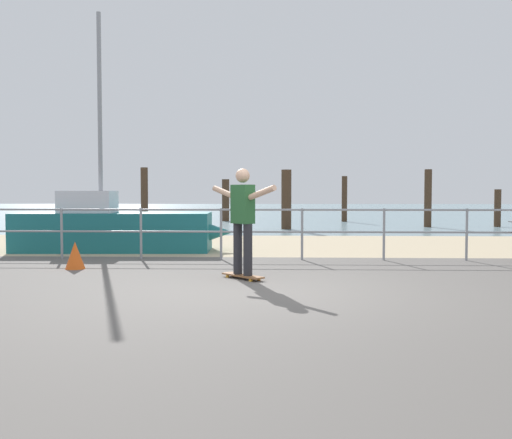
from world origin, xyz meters
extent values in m
cube|color=#605B56|center=(0.00, -1.00, 0.00)|extent=(24.00, 10.00, 0.04)
cube|color=tan|center=(0.00, 7.00, 0.00)|extent=(24.00, 6.00, 0.04)
cube|color=#75939E|center=(0.00, 35.00, 0.00)|extent=(72.00, 50.00, 0.04)
cylinder|color=gray|center=(-4.17, 3.60, 0.53)|extent=(0.05, 0.05, 1.05)
cylinder|color=gray|center=(-2.55, 3.60, 0.53)|extent=(0.05, 0.05, 1.05)
cylinder|color=gray|center=(-0.93, 3.60, 0.53)|extent=(0.05, 0.05, 1.05)
cylinder|color=gray|center=(0.69, 3.60, 0.53)|extent=(0.05, 0.05, 1.05)
cylinder|color=gray|center=(2.31, 3.60, 0.53)|extent=(0.05, 0.05, 1.05)
cylinder|color=gray|center=(3.93, 3.60, 0.53)|extent=(0.05, 0.05, 1.05)
cylinder|color=gray|center=(-0.93, 3.60, 1.02)|extent=(12.97, 0.04, 0.04)
cylinder|color=gray|center=(-0.93, 3.60, 0.58)|extent=(12.97, 0.04, 0.04)
cube|color=#19666B|center=(-3.56, 5.21, 0.45)|extent=(4.45, 1.58, 0.90)
cone|color=#19666B|center=(-1.36, 5.30, 0.45)|extent=(1.13, 0.81, 0.77)
cylinder|color=gray|center=(-3.86, 5.20, 3.17)|extent=(0.10, 0.10, 4.55)
cube|color=silver|center=(-4.16, 5.19, 1.15)|extent=(1.24, 0.95, 0.50)
cube|color=brown|center=(-0.34, 1.03, 0.07)|extent=(0.70, 0.72, 0.02)
cylinder|color=orange|center=(-0.09, 0.89, 0.03)|extent=(0.06, 0.06, 0.06)
cylinder|color=orange|center=(-0.20, 0.77, 0.03)|extent=(0.06, 0.06, 0.06)
cylinder|color=orange|center=(-0.48, 1.29, 0.03)|extent=(0.06, 0.06, 0.06)
cylinder|color=orange|center=(-0.59, 1.18, 0.03)|extent=(0.06, 0.06, 0.06)
cylinder|color=#26262B|center=(-0.26, 0.95, 0.48)|extent=(0.14, 0.14, 0.80)
cylinder|color=#26262B|center=(-0.42, 1.12, 0.48)|extent=(0.14, 0.14, 0.80)
cube|color=#26592D|center=(-0.34, 1.03, 1.18)|extent=(0.39, 0.40, 0.60)
sphere|color=tan|center=(-0.34, 1.03, 1.62)|extent=(0.22, 0.22, 0.22)
cylinder|color=tan|center=(-0.03, 0.71, 1.36)|extent=(0.45, 0.46, 0.23)
cylinder|color=tan|center=(-0.65, 1.35, 1.36)|extent=(0.45, 0.46, 0.23)
cube|color=slate|center=(4.76, 3.47, 0.80)|extent=(0.13, 0.11, 0.02)
cylinder|color=#422D1E|center=(-5.02, 14.43, 1.17)|extent=(0.28, 0.28, 2.35)
cylinder|color=#422D1E|center=(-2.25, 19.07, 1.00)|extent=(0.34, 0.34, 1.99)
cylinder|color=#422D1E|center=(0.52, 13.25, 1.10)|extent=(0.37, 0.37, 2.20)
cylinder|color=#422D1E|center=(3.30, 18.80, 1.06)|extent=(0.25, 0.25, 2.12)
cylinder|color=#422D1E|center=(6.07, 14.74, 1.13)|extent=(0.28, 0.28, 2.27)
cylinder|color=#422D1E|center=(8.84, 14.97, 0.75)|extent=(0.26, 0.26, 1.49)
cone|color=#E55919|center=(-3.36, 2.08, 0.25)|extent=(0.36, 0.36, 0.50)
camera|label=1|loc=(0.20, -7.79, 1.36)|focal=40.11mm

